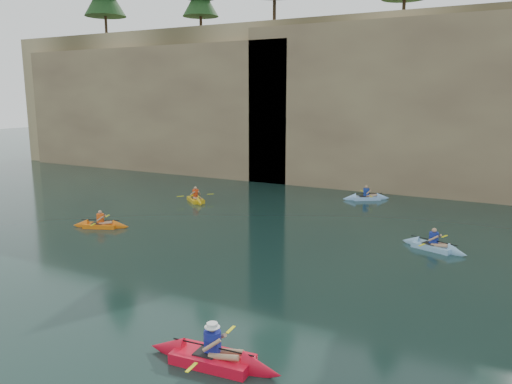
% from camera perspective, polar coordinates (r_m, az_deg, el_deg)
% --- Properties ---
extents(ground, '(160.00, 160.00, 0.00)m').
position_cam_1_polar(ground, '(14.68, -7.41, -14.67)').
color(ground, black).
rests_on(ground, ground).
extents(cliff, '(70.00, 16.00, 12.00)m').
position_cam_1_polar(cliff, '(41.43, 17.61, 10.05)').
color(cliff, tan).
rests_on(cliff, ground).
extents(cliff_slab_west, '(26.00, 2.40, 10.56)m').
position_cam_1_polar(cliff_slab_west, '(43.39, -11.84, 9.40)').
color(cliff_slab_west, '#98855C').
rests_on(cliff_slab_west, ground).
extents(cliff_slab_center, '(24.00, 2.40, 11.40)m').
position_cam_1_polar(cliff_slab_center, '(33.80, 18.55, 9.38)').
color(cliff_slab_center, '#98855C').
rests_on(cliff_slab_center, ground).
extents(sea_cave_west, '(4.50, 1.00, 4.00)m').
position_cam_1_polar(sea_cave_west, '(41.84, -10.12, 4.90)').
color(sea_cave_west, black).
rests_on(sea_cave_west, ground).
extents(sea_cave_center, '(3.50, 1.00, 3.20)m').
position_cam_1_polar(sea_cave_center, '(35.03, 8.24, 3.14)').
color(sea_cave_center, black).
rests_on(sea_cave_center, ground).
extents(main_kayaker, '(3.57, 2.38, 1.31)m').
position_cam_1_polar(main_kayaker, '(12.59, -4.97, -18.34)').
color(main_kayaker, red).
rests_on(main_kayaker, ground).
extents(kayaker_orange, '(2.85, 2.01, 1.07)m').
position_cam_1_polar(kayaker_orange, '(25.44, -17.33, -3.61)').
color(kayaker_orange, orange).
rests_on(kayaker_orange, ground).
extents(kayaker_ltblue_near, '(2.98, 2.17, 1.15)m').
position_cam_1_polar(kayaker_ltblue_near, '(22.18, 19.59, -5.86)').
color(kayaker_ltblue_near, '#85B7DF').
rests_on(kayaker_ltblue_near, ground).
extents(kayaker_yellow, '(2.58, 2.35, 1.15)m').
position_cam_1_polar(kayaker_yellow, '(30.38, -6.91, -0.82)').
color(kayaker_yellow, gold).
rests_on(kayaker_yellow, ground).
extents(kayaker_ltblue_mid, '(2.82, 2.19, 1.11)m').
position_cam_1_polar(kayaker_ltblue_mid, '(31.43, 12.46, -0.62)').
color(kayaker_ltblue_mid, '#98C6FF').
rests_on(kayaker_ltblue_mid, ground).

